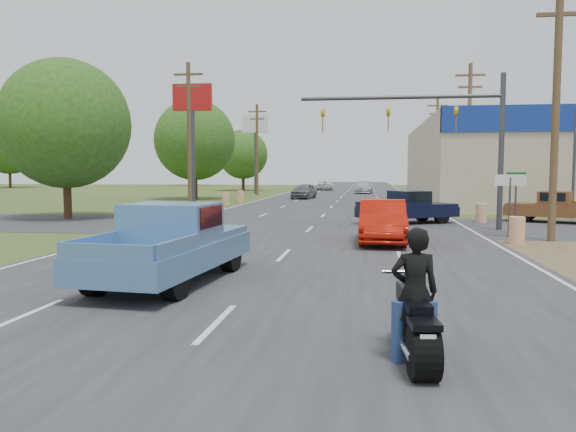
# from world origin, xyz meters

# --- Properties ---
(ground) EXTENTS (200.00, 200.00, 0.00)m
(ground) POSITION_xyz_m (0.00, 0.00, 0.00)
(ground) COLOR #374E1F
(ground) RESTS_ON ground
(main_road) EXTENTS (15.00, 180.00, 0.02)m
(main_road) POSITION_xyz_m (0.00, 40.00, 0.01)
(main_road) COLOR #2D2D30
(main_road) RESTS_ON ground
(cross_road) EXTENTS (120.00, 10.00, 0.02)m
(cross_road) POSITION_xyz_m (0.00, 18.00, 0.01)
(cross_road) COLOR #2D2D30
(cross_road) RESTS_ON ground
(utility_pole_1) EXTENTS (2.00, 0.28, 10.00)m
(utility_pole_1) POSITION_xyz_m (9.50, 13.00, 5.32)
(utility_pole_1) COLOR #4C3823
(utility_pole_1) RESTS_ON ground
(utility_pole_2) EXTENTS (2.00, 0.28, 10.00)m
(utility_pole_2) POSITION_xyz_m (9.50, 31.00, 5.32)
(utility_pole_2) COLOR #4C3823
(utility_pole_2) RESTS_ON ground
(utility_pole_3) EXTENTS (2.00, 0.28, 10.00)m
(utility_pole_3) POSITION_xyz_m (9.50, 49.00, 5.32)
(utility_pole_3) COLOR #4C3823
(utility_pole_3) RESTS_ON ground
(utility_pole_5) EXTENTS (2.00, 0.28, 10.00)m
(utility_pole_5) POSITION_xyz_m (-9.50, 28.00, 5.32)
(utility_pole_5) COLOR #4C3823
(utility_pole_5) RESTS_ON ground
(utility_pole_6) EXTENTS (2.00, 0.28, 10.00)m
(utility_pole_6) POSITION_xyz_m (-9.50, 52.00, 5.32)
(utility_pole_6) COLOR #4C3823
(utility_pole_6) RESTS_ON ground
(tree_0) EXTENTS (7.14, 7.14, 8.84)m
(tree_0) POSITION_xyz_m (-14.00, 20.00, 5.26)
(tree_0) COLOR #422D19
(tree_0) RESTS_ON ground
(tree_1) EXTENTS (7.56, 7.56, 9.36)m
(tree_1) POSITION_xyz_m (-13.50, 42.00, 5.57)
(tree_1) COLOR #422D19
(tree_1) RESTS_ON ground
(tree_2) EXTENTS (6.72, 6.72, 8.32)m
(tree_2) POSITION_xyz_m (-14.20, 66.00, 4.95)
(tree_2) COLOR #422D19
(tree_2) RESTS_ON ground
(tree_4) EXTENTS (9.24, 9.24, 11.44)m
(tree_4) POSITION_xyz_m (-55.00, 75.00, 6.82)
(tree_4) COLOR #422D19
(tree_4) RESTS_ON ground
(tree_5) EXTENTS (7.98, 7.98, 9.88)m
(tree_5) POSITION_xyz_m (30.00, 95.00, 5.88)
(tree_5) COLOR #422D19
(tree_5) RESTS_ON ground
(tree_6) EXTENTS (8.82, 8.82, 10.92)m
(tree_6) POSITION_xyz_m (-30.00, 95.00, 6.51)
(tree_6) COLOR #422D19
(tree_6) RESTS_ON ground
(barrel_0) EXTENTS (0.56, 0.56, 1.00)m
(barrel_0) POSITION_xyz_m (8.00, 12.00, 0.50)
(barrel_0) COLOR orange
(barrel_0) RESTS_ON ground
(barrel_1) EXTENTS (0.56, 0.56, 1.00)m
(barrel_1) POSITION_xyz_m (8.40, 20.50, 0.50)
(barrel_1) COLOR orange
(barrel_1) RESTS_ON ground
(barrel_2) EXTENTS (0.56, 0.56, 1.00)m
(barrel_2) POSITION_xyz_m (-8.50, 34.00, 0.50)
(barrel_2) COLOR orange
(barrel_2) RESTS_ON ground
(barrel_3) EXTENTS (0.56, 0.56, 1.00)m
(barrel_3) POSITION_xyz_m (-8.20, 38.00, 0.50)
(barrel_3) COLOR orange
(barrel_3) RESTS_ON ground
(pole_sign_left_near) EXTENTS (3.00, 0.35, 9.20)m
(pole_sign_left_near) POSITION_xyz_m (-10.50, 32.00, 7.17)
(pole_sign_left_near) COLOR #3F3F44
(pole_sign_left_near) RESTS_ON ground
(pole_sign_left_far) EXTENTS (3.00, 0.35, 9.20)m
(pole_sign_left_far) POSITION_xyz_m (-10.50, 56.00, 7.17)
(pole_sign_left_far) COLOR #3F3F44
(pole_sign_left_far) RESTS_ON ground
(lane_sign) EXTENTS (1.20, 0.08, 2.52)m
(lane_sign) POSITION_xyz_m (8.20, 14.00, 1.90)
(lane_sign) COLOR #3F3F44
(lane_sign) RESTS_ON ground
(street_name_sign) EXTENTS (0.80, 0.08, 2.61)m
(street_name_sign) POSITION_xyz_m (8.80, 15.50, 1.61)
(street_name_sign) COLOR #3F3F44
(street_name_sign) RESTS_ON ground
(signal_mast) EXTENTS (9.12, 0.40, 7.00)m
(signal_mast) POSITION_xyz_m (5.82, 17.00, 4.80)
(signal_mast) COLOR #3F3F44
(signal_mast) RESTS_ON ground
(red_convertible) EXTENTS (1.72, 4.78, 1.57)m
(red_convertible) POSITION_xyz_m (3.16, 11.68, 0.78)
(red_convertible) COLOR #B01608
(red_convertible) RESTS_ON ground
(motorcycle) EXTENTS (0.71, 2.30, 1.17)m
(motorcycle) POSITION_xyz_m (3.23, -1.59, 0.52)
(motorcycle) COLOR black
(motorcycle) RESTS_ON ground
(rider) EXTENTS (0.69, 0.49, 1.79)m
(rider) POSITION_xyz_m (3.23, -1.53, 0.90)
(rider) COLOR black
(rider) RESTS_ON ground
(blue_pickup) EXTENTS (2.73, 5.88, 1.89)m
(blue_pickup) POSITION_xyz_m (-2.05, 3.55, 0.95)
(blue_pickup) COLOR black
(blue_pickup) RESTS_ON ground
(navy_pickup) EXTENTS (5.30, 4.21, 1.66)m
(navy_pickup) POSITION_xyz_m (4.71, 19.63, 0.84)
(navy_pickup) COLOR black
(navy_pickup) RESTS_ON ground
(brown_pickup) EXTENTS (5.23, 3.77, 1.62)m
(brown_pickup) POSITION_xyz_m (12.16, 21.21, 0.82)
(brown_pickup) COLOR black
(brown_pickup) RESTS_ON ground
(distant_car_grey) EXTENTS (2.44, 4.61, 1.49)m
(distant_car_grey) POSITION_xyz_m (-3.43, 44.49, 0.75)
(distant_car_grey) COLOR slate
(distant_car_grey) RESTS_ON ground
(distant_car_silver) EXTENTS (2.37, 5.12, 1.45)m
(distant_car_silver) POSITION_xyz_m (2.20, 58.37, 0.73)
(distant_car_silver) COLOR silver
(distant_car_silver) RESTS_ON ground
(distant_car_white) EXTENTS (2.64, 5.03, 1.35)m
(distant_car_white) POSITION_xyz_m (-3.35, 69.71, 0.68)
(distant_car_white) COLOR white
(distant_car_white) RESTS_ON ground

